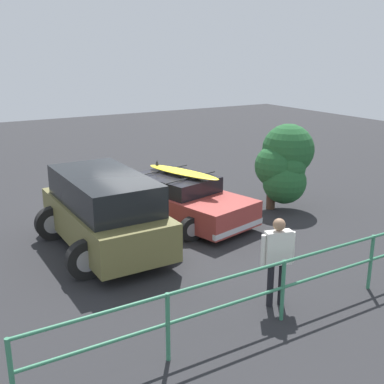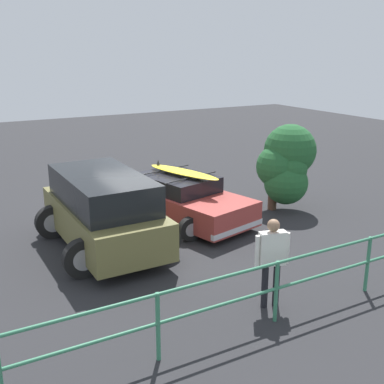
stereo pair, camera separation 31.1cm
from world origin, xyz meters
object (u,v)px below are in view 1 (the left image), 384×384
Objects in this scene: sedan_car at (180,198)px; suv_car at (104,211)px; person_bystander at (278,254)px; bush_near_left at (284,163)px.

suv_car reaches higher than sedan_car.
suv_car is 2.57× the size of person_bystander.
sedan_car is 2.70× the size of person_bystander.
suv_car is at bearing -67.08° from person_bystander.
suv_car is 5.69m from bush_near_left.
sedan_car is at bearing -12.92° from bush_near_left.
suv_car is at bearing 19.72° from sedan_car.
sedan_car is 3.29m from bush_near_left.
person_bystander is (-1.75, 4.14, 0.08)m from suv_car.
bush_near_left reaches higher than suv_car.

